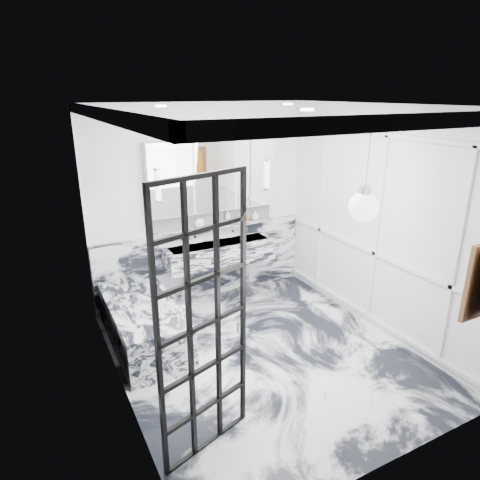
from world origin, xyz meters
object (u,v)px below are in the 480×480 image
trough_sink (219,253)px  mirror_cabinet (213,176)px  bathtub (144,323)px  crittall_door (204,325)px

trough_sink → mirror_cabinet: bearing=90.0°
mirror_cabinet → bathtub: mirror_cabinet is taller
crittall_door → bathtub: crittall_door is taller
mirror_cabinet → crittall_door: bearing=-115.7°
crittall_door → trough_sink: crittall_door is taller
crittall_door → mirror_cabinet: 3.00m
trough_sink → mirror_cabinet: (-0.00, 0.17, 1.09)m
trough_sink → bathtub: trough_sink is taller
bathtub → crittall_door: bearing=-88.3°
crittall_door → mirror_cabinet: size_ratio=1.25×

